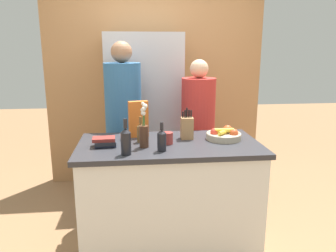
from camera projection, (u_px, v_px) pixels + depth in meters
The scene contains 15 objects.
ground_plane at pixel (169, 244), 2.89m from camera, with size 14.00×14.00×0.00m, color #936B47.
kitchen_island at pixel (169, 196), 2.78m from camera, with size 1.48×0.77×0.93m.
back_wall_wood at pixel (155, 80), 4.13m from camera, with size 2.68×0.12×2.60m.
refrigerator at pixel (144, 114), 3.85m from camera, with size 0.85×0.63×1.85m.
fruit_bowl at pixel (224, 135), 2.77m from camera, with size 0.30×0.30×0.10m.
knife_block at pixel (187, 128), 2.77m from camera, with size 0.10×0.09×0.26m.
flower_vase at pixel (144, 131), 2.53m from camera, with size 0.07×0.07×0.36m.
cereal_box at pixel (138, 119), 2.83m from camera, with size 0.18×0.09×0.31m.
coffee_mug at pixel (168, 138), 2.64m from camera, with size 0.08×0.12×0.10m.
book_stack at pixel (105, 142), 2.57m from camera, with size 0.19×0.15×0.07m.
bottle_oil at pixel (162, 140), 2.45m from camera, with size 0.07×0.07×0.22m.
bottle_vinegar at pixel (126, 141), 2.36m from camera, with size 0.07×0.07×0.27m.
bottle_wine at pixel (141, 132), 2.68m from camera, with size 0.06×0.06×0.21m.
person_at_sink at pixel (124, 120), 3.27m from camera, with size 0.36×0.36×1.76m.
person_in_blue at pixel (198, 128), 3.37m from camera, with size 0.34×0.34×1.58m.
Camera 1 is at (-0.29, -2.55, 1.69)m, focal length 35.00 mm.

